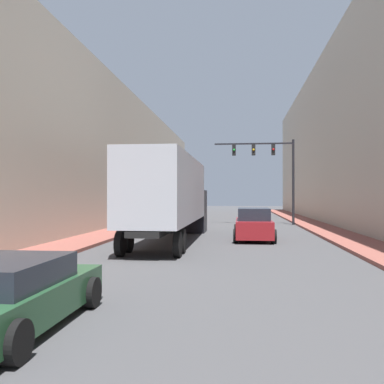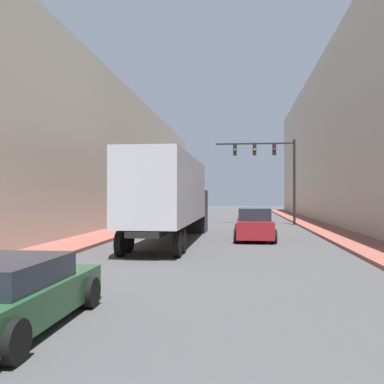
{
  "view_description": "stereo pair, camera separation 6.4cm",
  "coord_description": "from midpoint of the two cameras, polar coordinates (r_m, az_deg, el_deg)",
  "views": [
    {
      "loc": [
        1.05,
        0.36,
        2.35
      ],
      "look_at": [
        -0.72,
        16.24,
        2.49
      ],
      "focal_mm": 40.0,
      "sensor_mm": 36.0,
      "label": 1
    },
    {
      "loc": [
        1.11,
        0.36,
        2.35
      ],
      "look_at": [
        -0.72,
        16.24,
        2.49
      ],
      "focal_mm": 40.0,
      "sensor_mm": 36.0,
      "label": 2
    }
  ],
  "objects": [
    {
      "name": "semi_truck",
      "position": [
        21.96,
        -2.79,
        -0.45
      ],
      "size": [
        2.54,
        13.97,
        4.19
      ],
      "color": "#B2B7C1",
      "rests_on": "ground"
    },
    {
      "name": "sidewalk_left",
      "position": [
        30.74,
        -8.41,
        -4.75
      ],
      "size": [
        2.39,
        80.0,
        0.15
      ],
      "color": "brown",
      "rests_on": "ground"
    },
    {
      "name": "suv_car",
      "position": [
        23.17,
        8.12,
        -4.33
      ],
      "size": [
        2.11,
        4.96,
        1.7
      ],
      "color": "maroon",
      "rests_on": "ground"
    },
    {
      "name": "sedan_car",
      "position": [
        8.4,
        -23.23,
        -12.43
      ],
      "size": [
        2.1,
        4.35,
        1.25
      ],
      "color": "#234C2D",
      "rests_on": "ground"
    },
    {
      "name": "sidewalk_right",
      "position": [
        30.26,
        17.18,
        -4.8
      ],
      "size": [
        2.39,
        80.0,
        0.15
      ],
      "color": "brown",
      "rests_on": "ground"
    },
    {
      "name": "building_left",
      "position": [
        32.14,
        -15.68,
        5.23
      ],
      "size": [
        6.0,
        80.0,
        11.1
      ],
      "color": "#BCB29E",
      "rests_on": "ground"
    },
    {
      "name": "traffic_signal_gantry",
      "position": [
        35.56,
        10.62,
        3.67
      ],
      "size": [
        6.49,
        0.35,
        6.93
      ],
      "color": "black",
      "rests_on": "ground"
    }
  ]
}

